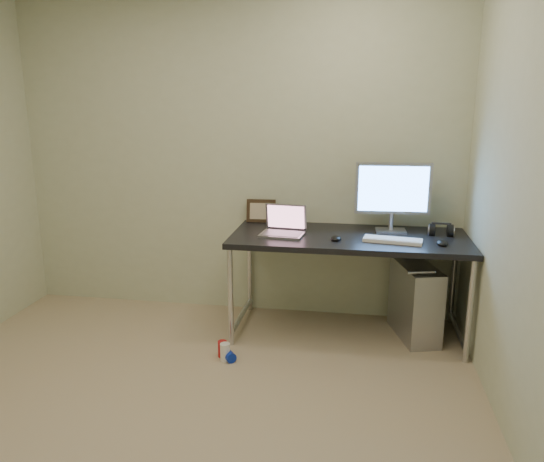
{
  "coord_description": "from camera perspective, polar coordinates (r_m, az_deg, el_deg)",
  "views": [
    {
      "loc": [
        0.96,
        -2.31,
        1.7
      ],
      "look_at": [
        0.4,
        1.03,
        0.85
      ],
      "focal_mm": 35.0,
      "sensor_mm": 36.0,
      "label": 1
    }
  ],
  "objects": [
    {
      "name": "can_white",
      "position": [
        3.63,
        -5.07,
        -12.83
      ],
      "size": [
        0.07,
        0.07,
        0.12
      ],
      "primitive_type": "cylinder",
      "rotation": [
        0.0,
        0.0,
        -0.08
      ],
      "color": "white",
      "rests_on": "ground"
    },
    {
      "name": "laptop",
      "position": [
        3.81,
        1.25,
        0.38
      ],
      "size": [
        0.33,
        0.28,
        0.21
      ],
      "rotation": [
        0.0,
        0.0,
        -0.11
      ],
      "color": "#AAA9B1",
      "rests_on": "desk"
    },
    {
      "name": "picture_frame",
      "position": [
        4.17,
        -1.19,
        2.18
      ],
      "size": [
        0.23,
        0.08,
        0.18
      ],
      "primitive_type": "cube",
      "rotation": [
        -0.21,
        0.0,
        0.06
      ],
      "color": "black",
      "rests_on": "desk"
    },
    {
      "name": "can_red",
      "position": [
        3.68,
        -5.36,
        -12.5
      ],
      "size": [
        0.07,
        0.07,
        0.11
      ],
      "primitive_type": "cylinder",
      "rotation": [
        0.0,
        0.0,
        0.17
      ],
      "color": "#B31215",
      "rests_on": "ground"
    },
    {
      "name": "tower_computer",
      "position": [
        4.02,
        15.14,
        -7.27
      ],
      "size": [
        0.36,
        0.56,
        0.58
      ],
      "rotation": [
        0.0,
        0.0,
        0.27
      ],
      "color": "#B0B0B4",
      "rests_on": "ground"
    },
    {
      "name": "mouse_left",
      "position": [
        3.68,
        6.89,
        -0.66
      ],
      "size": [
        0.07,
        0.12,
        0.04
      ],
      "primitive_type": "ellipsoid",
      "rotation": [
        0.0,
        0.0,
        -0.01
      ],
      "color": "black",
      "rests_on": "desk"
    },
    {
      "name": "mouse_right",
      "position": [
        3.72,
        17.82,
        -1.11
      ],
      "size": [
        0.08,
        0.12,
        0.04
      ],
      "primitive_type": "ellipsoid",
      "rotation": [
        0.0,
        0.0,
        -0.08
      ],
      "color": "black",
      "rests_on": "desk"
    },
    {
      "name": "webcam",
      "position": [
        4.09,
        3.13,
        1.96
      ],
      "size": [
        0.05,
        0.04,
        0.13
      ],
      "rotation": [
        0.0,
        0.0,
        0.24
      ],
      "color": "silver",
      "rests_on": "desk"
    },
    {
      "name": "cable_a",
      "position": [
        4.23,
        14.22,
        -4.24
      ],
      "size": [
        0.01,
        0.16,
        0.69
      ],
      "primitive_type": "cylinder",
      "rotation": [
        0.21,
        0.0,
        0.0
      ],
      "color": "black",
      "rests_on": "ground"
    },
    {
      "name": "wall_back",
      "position": [
        4.2,
        -3.88,
        7.9
      ],
      "size": [
        3.5,
        0.02,
        2.5
      ],
      "primitive_type": "cube",
      "color": "beige",
      "rests_on": "ground"
    },
    {
      "name": "monitor",
      "position": [
        3.92,
        12.87,
        4.13
      ],
      "size": [
        0.54,
        0.17,
        0.51
      ],
      "rotation": [
        0.0,
        0.0,
        0.05
      ],
      "color": "#AAA9B1",
      "rests_on": "desk"
    },
    {
      "name": "can_blue",
      "position": [
        3.65,
        -4.73,
        -13.14
      ],
      "size": [
        0.13,
        0.14,
        0.07
      ],
      "primitive_type": "cylinder",
      "rotation": [
        1.57,
        0.0,
        0.65
      ],
      "color": "#0F29B3",
      "rests_on": "ground"
    },
    {
      "name": "headphones",
      "position": [
        3.97,
        17.71,
        0.01
      ],
      "size": [
        0.17,
        0.11,
        0.11
      ],
      "rotation": [
        0.0,
        0.0,
        -0.06
      ],
      "color": "black",
      "rests_on": "desk"
    },
    {
      "name": "cable_b",
      "position": [
        4.23,
        15.44,
        -4.63
      ],
      "size": [
        0.02,
        0.11,
        0.71
      ],
      "primitive_type": "cylinder",
      "rotation": [
        0.14,
        0.0,
        0.09
      ],
      "color": "black",
      "rests_on": "ground"
    },
    {
      "name": "floor",
      "position": [
        3.02,
        -11.53,
        -20.46
      ],
      "size": [
        3.5,
        3.5,
        0.0
      ],
      "primitive_type": "plane",
      "color": "tan",
      "rests_on": "ground"
    },
    {
      "name": "keyboard",
      "position": [
        3.7,
        12.85,
        -0.97
      ],
      "size": [
        0.41,
        0.19,
        0.02
      ],
      "primitive_type": "cube",
      "rotation": [
        0.0,
        0.0,
        -0.16
      ],
      "color": "white",
      "rests_on": "desk"
    },
    {
      "name": "desk",
      "position": [
        3.83,
        8.25,
        -1.57
      ],
      "size": [
        1.67,
        0.73,
        0.75
      ],
      "color": "black",
      "rests_on": "ground"
    }
  ]
}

